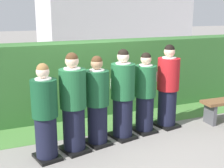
# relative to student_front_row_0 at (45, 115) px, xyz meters

# --- Properties ---
(ground_plane) EXTENTS (60.00, 60.00, 0.00)m
(ground_plane) POSITION_rel_student_front_row_0_xyz_m (1.21, 0.23, -0.73)
(ground_plane) COLOR gray
(student_front_row_0) EXTENTS (0.44, 0.53, 1.54)m
(student_front_row_0) POSITION_rel_student_front_row_0_xyz_m (0.00, 0.00, 0.00)
(student_front_row_0) COLOR black
(student_front_row_0) RESTS_ON ground
(student_front_row_1) EXTENTS (0.49, 0.55, 1.65)m
(student_front_row_1) POSITION_rel_student_front_row_0_xyz_m (0.48, 0.10, 0.06)
(student_front_row_1) COLOR black
(student_front_row_1) RESTS_ON ground
(student_front_row_2) EXTENTS (0.45, 0.53, 1.56)m
(student_front_row_2) POSITION_rel_student_front_row_0_xyz_m (0.93, 0.20, 0.01)
(student_front_row_2) COLOR black
(student_front_row_2) RESTS_ON ground
(student_front_row_3) EXTENTS (0.47, 0.56, 1.64)m
(student_front_row_3) POSITION_rel_student_front_row_0_xyz_m (1.45, 0.29, 0.05)
(student_front_row_3) COLOR black
(student_front_row_3) RESTS_ON ground
(student_front_row_4) EXTENTS (0.41, 0.51, 1.54)m
(student_front_row_4) POSITION_rel_student_front_row_0_xyz_m (1.95, 0.38, 0.00)
(student_front_row_4) COLOR black
(student_front_row_4) RESTS_ON ground
(student_in_red_blazer) EXTENTS (0.46, 0.56, 1.65)m
(student_in_red_blazer) POSITION_rel_student_front_row_0_xyz_m (2.50, 0.45, 0.06)
(student_in_red_blazer) COLOR black
(student_in_red_blazer) RESTS_ON ground
(hedge) EXTENTS (8.68, 0.70, 1.62)m
(hedge) POSITION_rel_student_front_row_0_xyz_m (1.21, 1.85, 0.08)
(hedge) COLOR #33662D
(hedge) RESTS_ON ground
(lawn_strip) EXTENTS (8.68, 0.90, 0.01)m
(lawn_strip) POSITION_rel_student_front_row_0_xyz_m (1.21, 1.05, -0.73)
(lawn_strip) COLOR #477A38
(lawn_strip) RESTS_ON ground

